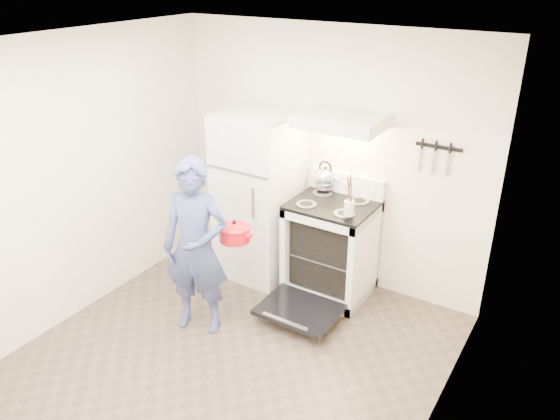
% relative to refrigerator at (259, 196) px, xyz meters
% --- Properties ---
extents(floor, '(3.60, 3.60, 0.00)m').
position_rel_refrigerator_xyz_m(floor, '(0.58, -1.45, -0.85)').
color(floor, '#4F4136').
rests_on(floor, ground).
extents(back_wall, '(3.20, 0.02, 2.50)m').
position_rel_refrigerator_xyz_m(back_wall, '(0.58, 0.35, 0.40)').
color(back_wall, silver).
rests_on(back_wall, ground).
extents(refrigerator, '(0.70, 0.70, 1.70)m').
position_rel_refrigerator_xyz_m(refrigerator, '(0.00, 0.00, 0.00)').
color(refrigerator, silver).
rests_on(refrigerator, floor).
extents(stove_body, '(0.76, 0.65, 0.92)m').
position_rel_refrigerator_xyz_m(stove_body, '(0.81, 0.02, -0.39)').
color(stove_body, silver).
rests_on(stove_body, floor).
extents(cooktop, '(0.76, 0.65, 0.03)m').
position_rel_refrigerator_xyz_m(cooktop, '(0.81, 0.02, 0.09)').
color(cooktop, black).
rests_on(cooktop, stove_body).
extents(backsplash, '(0.76, 0.07, 0.20)m').
position_rel_refrigerator_xyz_m(backsplash, '(0.81, 0.31, 0.20)').
color(backsplash, silver).
rests_on(backsplash, cooktop).
extents(oven_door, '(0.70, 0.54, 0.04)m').
position_rel_refrigerator_xyz_m(oven_door, '(0.81, -0.57, -0.72)').
color(oven_door, black).
rests_on(oven_door, floor).
extents(oven_rack, '(0.60, 0.52, 0.01)m').
position_rel_refrigerator_xyz_m(oven_rack, '(0.81, 0.02, -0.41)').
color(oven_rack, slate).
rests_on(oven_rack, stove_body).
extents(range_hood, '(0.76, 0.50, 0.12)m').
position_rel_refrigerator_xyz_m(range_hood, '(0.81, 0.10, 0.86)').
color(range_hood, silver).
rests_on(range_hood, back_wall).
extents(knife_strip, '(0.40, 0.02, 0.03)m').
position_rel_refrigerator_xyz_m(knife_strip, '(1.63, 0.33, 0.70)').
color(knife_strip, black).
rests_on(knife_strip, back_wall).
extents(pizza_stone, '(0.37, 0.37, 0.02)m').
position_rel_refrigerator_xyz_m(pizza_stone, '(0.85, 0.07, -0.40)').
color(pizza_stone, brown).
rests_on(pizza_stone, oven_rack).
extents(tea_kettle, '(0.25, 0.21, 0.30)m').
position_rel_refrigerator_xyz_m(tea_kettle, '(0.61, 0.24, 0.25)').
color(tea_kettle, silver).
rests_on(tea_kettle, cooktop).
extents(utensil_jar, '(0.11, 0.11, 0.13)m').
position_rel_refrigerator_xyz_m(utensil_jar, '(1.07, -0.19, 0.20)').
color(utensil_jar, silver).
rests_on(utensil_jar, cooktop).
extents(person, '(0.67, 0.54, 1.58)m').
position_rel_refrigerator_xyz_m(person, '(0.09, -1.08, -0.06)').
color(person, navy).
rests_on(person, floor).
extents(dutch_oven, '(0.34, 0.27, 0.22)m').
position_rel_refrigerator_xyz_m(dutch_oven, '(0.30, -0.82, 0.02)').
color(dutch_oven, red).
rests_on(dutch_oven, person).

